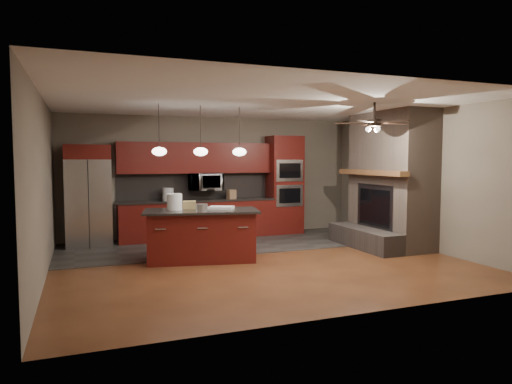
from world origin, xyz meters
name	(u,v)px	position (x,y,z in m)	size (l,w,h in m)	color
ground	(260,261)	(0.00, 0.00, 0.00)	(7.00, 7.00, 0.00)	brown
ceiling	(260,103)	(0.00, 0.00, 2.80)	(7.00, 6.00, 0.02)	white
back_wall	(214,177)	(0.00, 3.00, 1.40)	(7.00, 0.02, 2.80)	slate
right_wall	(420,180)	(3.50, 0.00, 1.40)	(0.02, 6.00, 2.80)	slate
left_wall	(42,188)	(-3.50, 0.00, 1.40)	(0.02, 6.00, 2.80)	slate
slate_tile_patch	(230,244)	(0.00, 1.80, 0.01)	(7.00, 2.40, 0.01)	#33312E
fireplace_column	(389,184)	(3.04, 0.40, 1.30)	(1.30, 2.10, 2.80)	#736052
back_cabinetry	(197,200)	(-0.48, 2.74, 0.89)	(3.59, 0.64, 2.20)	#56110F
oven_tower	(284,185)	(1.70, 2.69, 1.19)	(0.80, 0.63, 2.38)	#56110F
microwave	(206,182)	(-0.27, 2.75, 1.30)	(0.73, 0.41, 0.50)	silver
refrigerator	(88,196)	(-2.83, 2.62, 1.06)	(0.91, 0.75, 2.12)	silver
kitchen_island	(202,235)	(-0.97, 0.42, 0.47)	(2.16, 1.31, 0.92)	#56110F
white_bucket	(175,202)	(-1.41, 0.59, 1.07)	(0.27, 0.27, 0.29)	white
paint_can	(202,208)	(-1.02, 0.18, 0.99)	(0.20, 0.20, 0.13)	silver
paint_tray	(221,208)	(-0.59, 0.46, 0.94)	(0.44, 0.31, 0.04)	white
cardboard_box	(189,205)	(-1.13, 0.66, 0.99)	(0.23, 0.16, 0.14)	#A18953
counter_bucket	(168,194)	(-1.15, 2.70, 1.04)	(0.25, 0.25, 0.28)	silver
counter_box	(231,194)	(0.32, 2.65, 1.00)	(0.19, 0.15, 0.21)	#956E4C
pendant_left	(159,151)	(-1.65, 0.70, 1.96)	(0.26, 0.26, 0.92)	black
pendant_center	(201,151)	(-0.90, 0.70, 1.96)	(0.26, 0.26, 0.92)	black
pendant_right	(239,152)	(-0.15, 0.70, 1.96)	(0.26, 0.26, 0.92)	black
ceiling_fan	(374,122)	(1.80, -0.80, 2.46)	(1.27, 1.33, 0.41)	black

